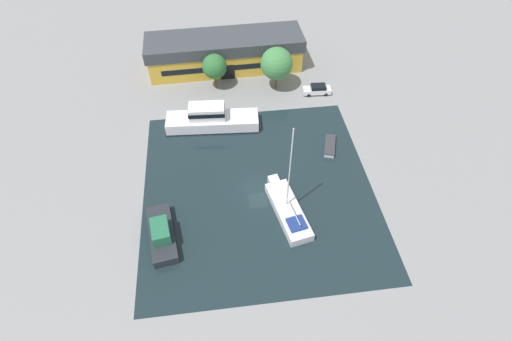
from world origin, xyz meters
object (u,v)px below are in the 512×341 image
object	(u,v)px
quay_tree_by_water	(277,64)
motor_cruiser	(211,119)
cabin_boat	(162,233)
parked_car	(317,89)
quay_tree_near_building	(214,67)
warehouse_building	(225,52)
small_dinghy	(330,146)
sailboat_moored	(288,210)

from	to	relation	value
quay_tree_by_water	motor_cruiser	bearing A→B (deg)	-142.55
quay_tree_by_water	cabin_boat	bearing A→B (deg)	-122.92
cabin_boat	parked_car	bearing A→B (deg)	37.01
quay_tree_near_building	cabin_boat	bearing A→B (deg)	-105.38
parked_car	warehouse_building	bearing A→B (deg)	59.39
warehouse_building	parked_car	bearing A→B (deg)	-35.27
small_dinghy	cabin_boat	xyz separation A→B (m)	(-23.22, -12.36, 0.63)
quay_tree_by_water	sailboat_moored	size ratio (longest dim) A/B	0.53
quay_tree_near_building	quay_tree_by_water	distance (m)	9.96
small_dinghy	parked_car	bearing A→B (deg)	-77.62
cabin_boat	motor_cruiser	bearing A→B (deg)	61.65
motor_cruiser	small_dinghy	xyz separation A→B (m)	(16.51, -6.63, -1.07)
quay_tree_near_building	cabin_boat	world-z (taller)	quay_tree_near_building
quay_tree_near_building	sailboat_moored	xyz separation A→B (m)	(7.26, -27.12, -3.27)
small_dinghy	cabin_boat	size ratio (longest dim) A/B	0.54
cabin_boat	small_dinghy	bearing A→B (deg)	19.14
parked_car	sailboat_moored	distance (m)	24.99
quay_tree_near_building	cabin_boat	distance (m)	30.11
warehouse_building	motor_cruiser	distance (m)	16.04
parked_car	sailboat_moored	bearing A→B (deg)	161.96
motor_cruiser	cabin_boat	bearing A→B (deg)	164.44
motor_cruiser	small_dinghy	bearing A→B (deg)	-107.98
quay_tree_near_building	motor_cruiser	xyz separation A→B (m)	(-1.24, -9.89, -2.55)
quay_tree_near_building	motor_cruiser	size ratio (longest dim) A/B	0.43
warehouse_building	cabin_boat	size ratio (longest dim) A/B	3.24
parked_car	small_dinghy	size ratio (longest dim) A/B	1.03
warehouse_building	sailboat_moored	size ratio (longest dim) A/B	1.97
quay_tree_near_building	sailboat_moored	size ratio (longest dim) A/B	0.44
sailboat_moored	cabin_boat	size ratio (longest dim) A/B	1.64
quay_tree_near_building	motor_cruiser	world-z (taller)	quay_tree_near_building
quay_tree_near_building	small_dinghy	size ratio (longest dim) A/B	1.34
small_dinghy	warehouse_building	bearing A→B (deg)	-42.17
quay_tree_near_building	warehouse_building	bearing A→B (deg)	70.30
quay_tree_by_water	sailboat_moored	xyz separation A→B (m)	(-2.59, -25.72, -3.91)
quay_tree_near_building	parked_car	bearing A→B (deg)	-13.23
cabin_boat	quay_tree_near_building	bearing A→B (deg)	65.72
warehouse_building	cabin_boat	distance (m)	36.08
warehouse_building	quay_tree_by_water	xyz separation A→B (m)	(7.79, -7.13, 1.66)
sailboat_moored	cabin_boat	distance (m)	15.31
small_dinghy	sailboat_moored	bearing A→B (deg)	70.02
warehouse_building	sailboat_moored	xyz separation A→B (m)	(5.21, -32.85, -2.24)
motor_cruiser	parked_car	bearing A→B (deg)	-67.08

